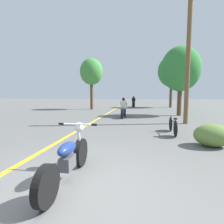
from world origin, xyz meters
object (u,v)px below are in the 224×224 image
roadside_tree_right_near (181,69)px  motorcycle_rider_far (134,103)px  roadside_tree_left (91,72)px  bicycle_parked (173,126)px  motorcycle_foreground (69,158)px  motorcycle_rider_lead (123,110)px  utility_pole (188,52)px  roadside_tree_right_far (172,72)px

roadside_tree_right_near → motorcycle_rider_far: size_ratio=2.62×
roadside_tree_left → bicycle_parked: 13.39m
motorcycle_foreground → bicycle_parked: (2.64, 4.36, -0.09)m
roadside_tree_left → motorcycle_rider_lead: size_ratio=2.74×
roadside_tree_left → motorcycle_foreground: bearing=-75.9°
utility_pole → roadside_tree_left: 11.37m
roadside_tree_left → motorcycle_rider_far: (4.37, 4.33, -3.46)m
roadside_tree_right_far → motorcycle_rider_lead: size_ratio=3.17×
roadside_tree_right_far → motorcycle_rider_lead: (-4.90, -10.41, -3.88)m
roadside_tree_right_near → motorcycle_foreground: roadside_tree_right_near is taller
motorcycle_rider_lead → roadside_tree_right_far: bearing=64.8°
utility_pole → bicycle_parked: bearing=-113.0°
roadside_tree_right_near → motorcycle_rider_lead: roadside_tree_right_near is taller
utility_pole → motorcycle_rider_lead: (-3.65, 2.11, -3.31)m
motorcycle_rider_far → roadside_tree_right_near: bearing=-66.9°
roadside_tree_right_far → motorcycle_rider_far: bearing=177.8°
roadside_tree_right_near → roadside_tree_right_far: size_ratio=0.82×
roadside_tree_right_near → motorcycle_rider_lead: 5.35m
roadside_tree_right_far → bicycle_parked: (-2.42, -15.25, -4.07)m
roadside_tree_right_near → roadside_tree_left: bearing=151.0°
roadside_tree_right_far → motorcycle_rider_far: (-4.58, 0.17, -3.88)m
bicycle_parked → motorcycle_foreground: bearing=-121.3°
motorcycle_foreground → bicycle_parked: motorcycle_foreground is taller
motorcycle_foreground → motorcycle_rider_lead: size_ratio=1.05×
motorcycle_foreground → roadside_tree_right_near: bearing=68.7°
utility_pole → roadside_tree_left: utility_pole is taller
roadside_tree_right_far → motorcycle_foreground: roadside_tree_right_far is taller
utility_pole → roadside_tree_right_far: (1.26, 12.52, 0.58)m
roadside_tree_right_near → motorcycle_rider_lead: size_ratio=2.60×
motorcycle_foreground → bicycle_parked: size_ratio=1.24×
bicycle_parked → motorcycle_rider_far: bearing=98.0°
roadside_tree_right_far → roadside_tree_left: size_ratio=1.16×
roadside_tree_right_far → roadside_tree_left: 9.88m
roadside_tree_left → roadside_tree_right_far: bearing=24.9°
roadside_tree_left → motorcycle_foreground: (3.89, -15.45, -3.57)m
motorcycle_rider_lead → motorcycle_foreground: bearing=-91.0°
roadside_tree_left → bicycle_parked: size_ratio=3.22×
utility_pole → roadside_tree_right_far: 12.59m
utility_pole → motorcycle_rider_lead: utility_pole is taller
roadside_tree_left → motorcycle_rider_lead: 8.22m
utility_pole → motorcycle_rider_far: utility_pole is taller
motorcycle_rider_lead → motorcycle_rider_far: size_ratio=1.01×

